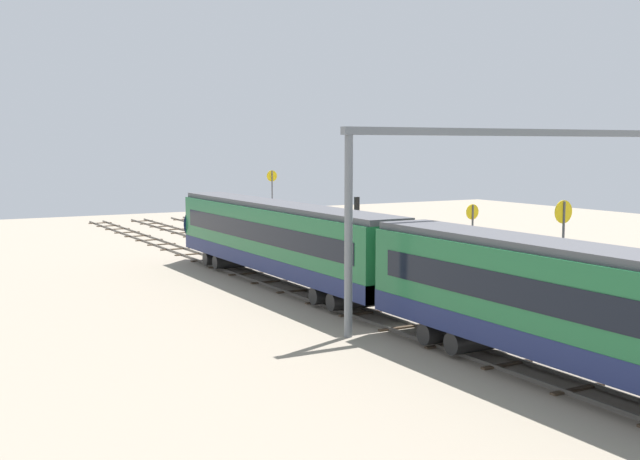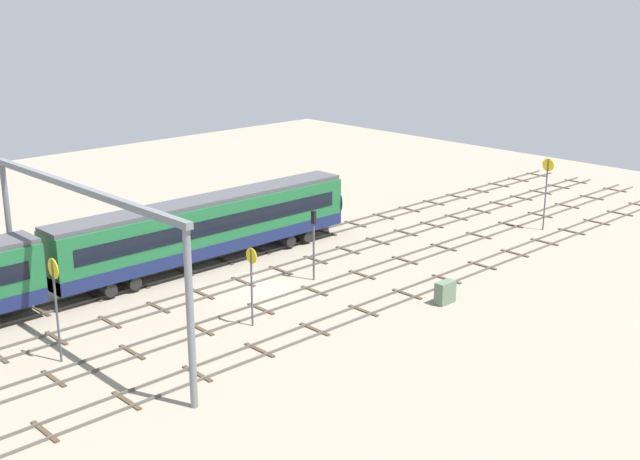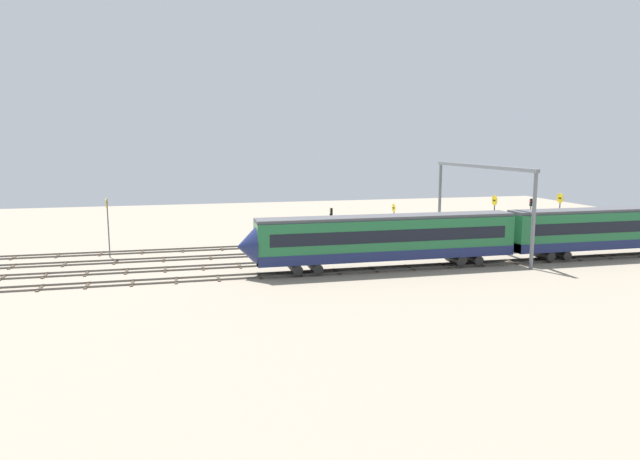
{
  "view_description": "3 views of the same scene",
  "coord_description": "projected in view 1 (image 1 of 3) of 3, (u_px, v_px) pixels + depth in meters",
  "views": [
    {
      "loc": [
        -41.47,
        27.42,
        8.33
      ],
      "look_at": [
        4.3,
        1.91,
        2.72
      ],
      "focal_mm": 44.54,
      "sensor_mm": 36.0,
      "label": 1
    },
    {
      "loc": [
        -32.04,
        -38.64,
        18.84
      ],
      "look_at": [
        5.06,
        0.08,
        3.13
      ],
      "focal_mm": 45.68,
      "sensor_mm": 36.0,
      "label": 2
    },
    {
      "loc": [
        18.67,
        55.32,
        11.59
      ],
      "look_at": [
        6.1,
        3.95,
        3.39
      ],
      "focal_mm": 32.25,
      "sensor_mm": 36.0,
      "label": 3
    }
  ],
  "objects": [
    {
      "name": "track_near_foreground",
      "position": [
        465.0,
        268.0,
        53.5
      ],
      "size": [
        90.99,
        2.4,
        0.16
      ],
      "color": "#59544C",
      "rests_on": "ground"
    },
    {
      "name": "overhead_gantry",
      "position": [
        519.0,
        175.0,
        38.59
      ],
      "size": [
        0.4,
        20.01,
        9.12
      ],
      "color": "slate",
      "rests_on": "ground"
    },
    {
      "name": "speed_sign_distant_end",
      "position": [
        272.0,
        192.0,
        74.51
      ],
      "size": [
        0.14,
        1.04,
        5.98
      ],
      "color": "#4C4C51",
      "rests_on": "ground"
    },
    {
      "name": "track_with_train",
      "position": [
        282.0,
        286.0,
        46.83
      ],
      "size": [
        90.99,
        2.4,
        0.16
      ],
      "color": "#59544C",
      "rests_on": "ground"
    },
    {
      "name": "ground_plane",
      "position": [
        379.0,
        277.0,
        50.17
      ],
      "size": [
        106.99,
        106.99,
        0.0
      ],
      "primitive_type": "plane",
      "color": "gray"
    },
    {
      "name": "train",
      "position": [
        390.0,
        268.0,
        36.75
      ],
      "size": [
        50.4,
        3.24,
        4.8
      ],
      "color": "#1E6638",
      "rests_on": "ground"
    },
    {
      "name": "speed_sign_mid_trackside",
      "position": [
        563.0,
        240.0,
        37.36
      ],
      "size": [
        0.14,
        1.09,
        5.76
      ],
      "color": "#4C4C51",
      "rests_on": "ground"
    },
    {
      "name": "track_middle",
      "position": [
        348.0,
        279.0,
        49.06
      ],
      "size": [
        90.99,
        2.4,
        0.16
      ],
      "color": "#59544C",
      "rests_on": "ground"
    },
    {
      "name": "relay_cabinet",
      "position": [
        434.0,
        245.0,
        60.58
      ],
      "size": [
        1.41,
        0.68,
        1.43
      ],
      "color": "#597259",
      "rests_on": "ground"
    },
    {
      "name": "speed_sign_far_trackside",
      "position": [
        472.0,
        231.0,
        48.05
      ],
      "size": [
        0.14,
        0.93,
        4.78
      ],
      "color": "#4C4C51",
      "rests_on": "ground"
    },
    {
      "name": "signal_light_trackside_departure",
      "position": [
        357.0,
        222.0,
        53.44
      ],
      "size": [
        0.31,
        0.32,
        4.87
      ],
      "color": "#4C4C51",
      "rests_on": "ground"
    },
    {
      "name": "track_second_near",
      "position": [
        409.0,
        273.0,
        51.28
      ],
      "size": [
        90.99,
        2.4,
        0.16
      ],
      "color": "#59544C",
      "rests_on": "ground"
    }
  ]
}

